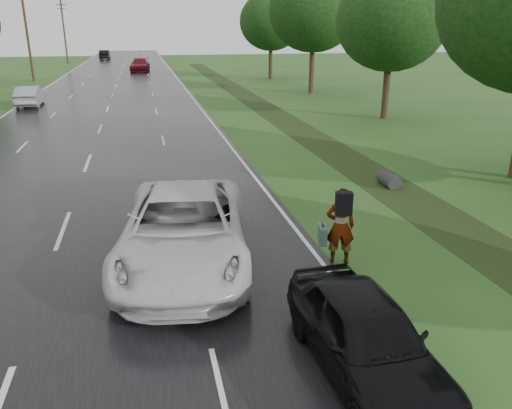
{
  "coord_description": "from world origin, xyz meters",
  "views": [
    {
      "loc": [
        2.59,
        -6.6,
        5.7
      ],
      "look_at": [
        5.31,
        5.48,
        1.3
      ],
      "focal_mm": 35.0,
      "sensor_mm": 36.0,
      "label": 1
    }
  ],
  "objects_px": {
    "white_pickup": "(184,229)",
    "dark_sedan": "(365,335)",
    "silver_sedan": "(30,96)",
    "pedestrian": "(339,225)"
  },
  "relations": [
    {
      "from": "white_pickup",
      "to": "silver_sedan",
      "type": "distance_m",
      "value": 31.19
    },
    {
      "from": "dark_sedan",
      "to": "silver_sedan",
      "type": "xyz_separation_m",
      "value": [
        -11.8,
        34.74,
        0.02
      ]
    },
    {
      "from": "dark_sedan",
      "to": "silver_sedan",
      "type": "relative_size",
      "value": 0.94
    },
    {
      "from": "white_pickup",
      "to": "pedestrian",
      "type": "bearing_deg",
      "value": -3.09
    },
    {
      "from": "white_pickup",
      "to": "dark_sedan",
      "type": "xyz_separation_m",
      "value": [
        2.64,
        -4.93,
        -0.2
      ]
    },
    {
      "from": "pedestrian",
      "to": "white_pickup",
      "type": "height_order",
      "value": "pedestrian"
    },
    {
      "from": "pedestrian",
      "to": "dark_sedan",
      "type": "relative_size",
      "value": 0.47
    },
    {
      "from": "white_pickup",
      "to": "silver_sedan",
      "type": "relative_size",
      "value": 1.47
    },
    {
      "from": "pedestrian",
      "to": "silver_sedan",
      "type": "height_order",
      "value": "pedestrian"
    },
    {
      "from": "pedestrian",
      "to": "white_pickup",
      "type": "bearing_deg",
      "value": 2.1
    }
  ]
}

